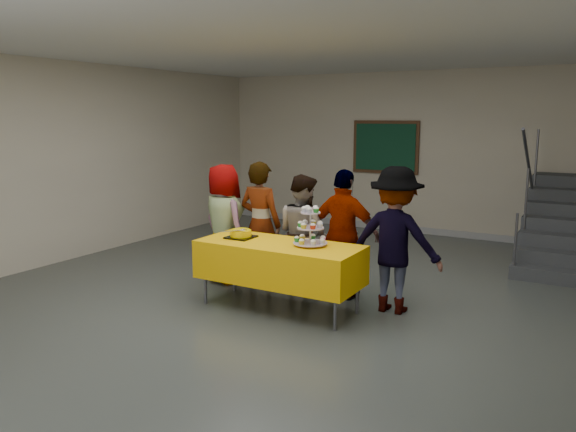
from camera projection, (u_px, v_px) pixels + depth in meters
name	position (u px, v px, depth m)	size (l,w,h in m)	color
room_shell	(281.00, 121.00, 6.04)	(10.00, 10.04, 3.02)	#4C514C
bake_table	(279.00, 261.00, 6.36)	(1.88, 0.78, 0.77)	#595960
cupcake_stand	(310.00, 229.00, 6.17)	(0.38, 0.38, 0.44)	silver
bear_cake	(241.00, 233.00, 6.59)	(0.32, 0.36, 0.12)	black
schoolchild_a	(224.00, 224.00, 7.40)	(0.77, 0.50, 1.57)	slate
schoolchild_b	(260.00, 224.00, 7.23)	(0.59, 0.39, 1.62)	slate
schoolchild_c	(303.00, 233.00, 7.00)	(0.72, 0.56, 1.48)	#5B5C65
schoolchild_d	(344.00, 234.00, 6.72)	(0.92, 0.38, 1.57)	slate
schoolchild_e	(395.00, 240.00, 6.25)	(1.06, 0.61, 1.64)	slate
staircase	(572.00, 229.00, 8.51)	(1.30, 2.40, 2.04)	#424447
noticeboard	(385.00, 147.00, 10.65)	(1.30, 0.05, 1.00)	#472B16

